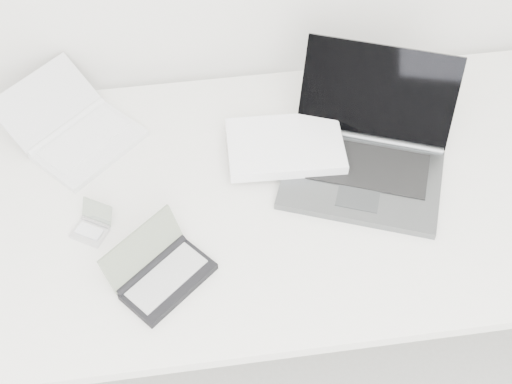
{
  "coord_description": "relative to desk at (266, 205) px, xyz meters",
  "views": [
    {
      "loc": [
        -0.16,
        0.55,
        2.04
      ],
      "look_at": [
        -0.03,
        1.51,
        0.79
      ],
      "focal_mm": 50.0,
      "sensor_mm": 36.0,
      "label": 1
    }
  ],
  "objects": [
    {
      "name": "netbook_open_white",
      "position": [
        -0.44,
        0.23,
        0.07
      ],
      "size": [
        0.38,
        0.38,
        0.11
      ],
      "rotation": [
        0.0,
        0.0,
        0.73
      ],
      "color": "white",
      "rests_on": "desk"
    },
    {
      "name": "laptop_large",
      "position": [
        0.18,
        0.07,
        0.08
      ],
      "size": [
        0.56,
        0.47,
        0.23
      ],
      "rotation": [
        0.0,
        0.0,
        -0.37
      ],
      "color": "#535658",
      "rests_on": "desk"
    },
    {
      "name": "palmtop_charcoal",
      "position": [
        -0.25,
        -0.2,
        0.07
      ],
      "size": [
        0.24,
        0.24,
        0.1
      ],
      "rotation": [
        0.0,
        0.0,
        0.7
      ],
      "color": "black",
      "rests_on": "desk"
    },
    {
      "name": "desk",
      "position": [
        0.0,
        0.0,
        0.0
      ],
      "size": [
        1.6,
        0.8,
        0.73
      ],
      "color": "white",
      "rests_on": "ground"
    },
    {
      "name": "pda_silver",
      "position": [
        -0.4,
        -0.05,
        0.06
      ],
      "size": [
        0.1,
        0.11,
        0.06
      ],
      "rotation": [
        0.0,
        0.0,
        -0.55
      ],
      "color": "silver",
      "rests_on": "desk"
    }
  ]
}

